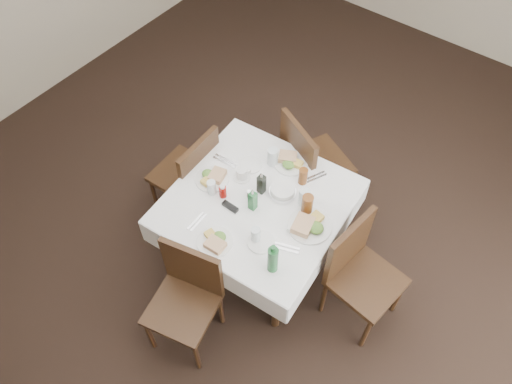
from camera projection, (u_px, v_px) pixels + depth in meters
ground_plane at (267, 244)px, 4.16m from camera, size 7.00×7.00×0.00m
room_shell at (272, 86)px, 2.80m from camera, size 6.04×7.04×2.80m
dining_table at (258, 208)px, 3.57m from camera, size 1.28×1.28×0.76m
chair_north at (308, 160)px, 3.98m from camera, size 0.62×0.62×0.99m
chair_south at (187, 292)px, 3.34m from camera, size 0.52×0.52×0.91m
chair_east at (358, 268)px, 3.42m from camera, size 0.50×0.50×0.94m
chair_west at (191, 172)px, 3.94m from camera, size 0.46×0.46×0.93m
meal_north at (290, 162)px, 3.68m from camera, size 0.25×0.25×0.06m
meal_south at (215, 241)px, 3.27m from camera, size 0.24×0.24×0.05m
meal_east at (309, 225)px, 3.34m from camera, size 0.30×0.30×0.07m
meal_west at (212, 177)px, 3.59m from camera, size 0.25×0.25×0.05m
side_plate_a at (251, 165)px, 3.68m from camera, size 0.17×0.17×0.01m
side_plate_b at (261, 242)px, 3.28m from camera, size 0.18×0.18×0.01m
water_n at (273, 157)px, 3.64m from camera, size 0.08×0.08×0.15m
water_s at (256, 235)px, 3.25m from camera, size 0.06×0.06×0.12m
water_e at (304, 197)px, 3.42m from camera, size 0.08×0.08×0.14m
water_w at (212, 188)px, 3.49m from camera, size 0.06×0.06×0.12m
iced_tea_a at (303, 176)px, 3.54m from camera, size 0.06×0.06×0.13m
iced_tea_b at (307, 205)px, 3.37m from camera, size 0.08×0.08×0.16m
bread_basket at (283, 191)px, 3.50m from camera, size 0.19×0.19×0.06m
oil_cruet_dark at (261, 184)px, 3.47m from camera, size 0.05×0.05×0.21m
oil_cruet_green at (253, 200)px, 3.39m from camera, size 0.05×0.05×0.20m
ketchup_bottle at (223, 191)px, 3.47m from camera, size 0.05×0.05×0.11m
salt_shaker at (255, 196)px, 3.47m from camera, size 0.03×0.03×0.07m
pepper_shaker at (249, 194)px, 3.48m from camera, size 0.03×0.03×0.07m
coffee_mug at (242, 174)px, 3.58m from camera, size 0.12×0.12×0.09m
sunglasses at (230, 207)px, 3.44m from camera, size 0.12×0.04×0.03m
green_bottle at (273, 259)px, 3.08m from camera, size 0.07×0.07×0.26m
sugar_caddy at (295, 230)px, 3.31m from camera, size 0.11×0.08×0.05m
cutlery_n at (315, 177)px, 3.61m from camera, size 0.11×0.18×0.01m
cutlery_s at (197, 222)px, 3.38m from camera, size 0.05×0.17×0.01m
cutlery_e at (285, 247)px, 3.26m from camera, size 0.20×0.11×0.01m
cutlery_w at (225, 161)px, 3.71m from camera, size 0.20×0.07×0.01m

